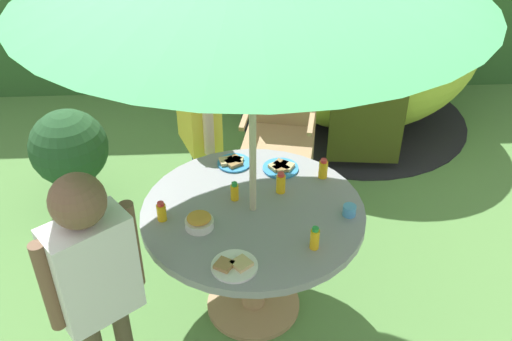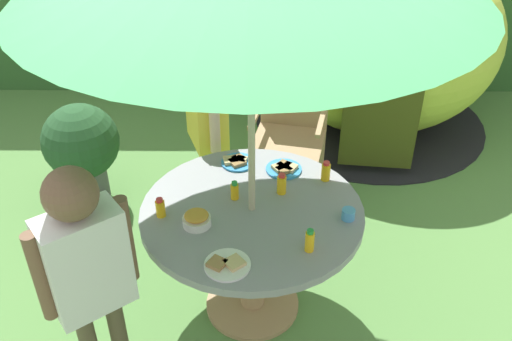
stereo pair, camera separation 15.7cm
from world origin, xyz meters
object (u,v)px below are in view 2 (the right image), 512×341
Objects in this scene: plate_front_edge at (284,168)px; plate_back_edge at (237,161)px; wooden_chair at (291,124)px; juice_bottle_far_left at (326,171)px; dome_tent at (379,38)px; potted_plant at (82,146)px; garden_table at (252,231)px; juice_bottle_near_right at (235,191)px; juice_bottle_far_right at (282,184)px; cup_near at (348,214)px; snack_bowl at (197,219)px; juice_bottle_center_front at (160,208)px; child_in_white_shirt at (86,262)px; juice_bottle_near_left at (310,241)px; child_in_yellow_shirt at (206,108)px; plate_mid_right at (227,264)px.

plate_back_edge is (-0.28, 0.07, 0.00)m from plate_front_edge.
wooden_chair is 1.04m from juice_bottle_far_left.
potted_plant is (-2.31, -1.19, -0.36)m from dome_tent.
garden_table is 0.25m from juice_bottle_near_right.
cup_near is at bearing -33.34° from juice_bottle_far_right.
dome_tent is 21.30× the size of juice_bottle_near_right.
juice_bottle_center_front is at bearing 159.80° from snack_bowl.
child_in_white_shirt reaches higher than juice_bottle_near_left.
juice_bottle_far_right is (0.26, 0.05, 0.01)m from juice_bottle_near_right.
dome_tent reaches higher than potted_plant.
snack_bowl is at bearing -176.03° from cup_near.
wooden_chair is at bearing 84.44° from plate_front_edge.
plate_back_edge is at bearing -101.62° from wooden_chair.
child_in_yellow_shirt reaches higher than juice_bottle_near_left.
potted_plant is at bearing -146.08° from dome_tent.
child_in_yellow_shirt is at bearing 130.48° from cup_near.
child_in_yellow_shirt is 0.50m from plate_back_edge.
wooden_chair is 1.38m from cup_near.
dome_tent reaches higher than garden_table.
juice_bottle_center_front is at bearing -56.13° from potted_plant.
dome_tent reaches higher than juice_bottle_far_right.
juice_bottle_far_left is (0.53, 0.70, 0.04)m from plate_mid_right.
juice_bottle_far_right is at bearing 104.52° from juice_bottle_near_left.
child_in_yellow_shirt is (-0.58, -0.40, 0.34)m from wooden_chair.
juice_bottle_near_left is 1.14× the size of juice_bottle_center_front.
juice_bottle_near_right is 0.91× the size of juice_bottle_far_left.
juice_bottle_far_left is at bearing -1.39° from child_in_white_shirt.
juice_bottle_far_left is (0.69, 0.40, 0.02)m from snack_bowl.
snack_bowl reaches higher than cup_near.
dome_tent is 2.72m from juice_bottle_near_left.
juice_bottle_far_right is (0.88, 0.69, -0.07)m from child_in_white_shirt.
juice_bottle_far_left is 1.08× the size of juice_bottle_center_front.
garden_table is at bearing -41.13° from potted_plant.
juice_bottle_far_left is (0.51, 0.18, 0.01)m from juice_bottle_near_right.
juice_bottle_center_front reaches higher than plate_front_edge.
plate_back_edge reaches higher than potted_plant.
child_in_yellow_shirt is at bearing 134.26° from plate_front_edge.
juice_bottle_near_left is 0.33m from cup_near.
juice_bottle_far_right reaches higher than plate_back_edge.
potted_plant is 1.56m from juice_bottle_near_right.
garden_table is 5.67× the size of plate_front_edge.
plate_mid_right is 1.85× the size of juice_bottle_far_left.
juice_bottle_far_right reaches higher than plate_mid_right.
child_in_white_shirt is 12.29× the size of juice_bottle_center_front.
juice_bottle_far_left is (1.14, 0.82, -0.07)m from child_in_white_shirt.
child_in_yellow_shirt reaches higher than juice_bottle_center_front.
cup_near reaches higher than plate_front_edge.
child_in_white_shirt is 1.12m from juice_bottle_far_right.
juice_bottle_near_left is 0.56m from juice_bottle_near_right.
potted_plant is 2.11m from juice_bottle_near_left.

